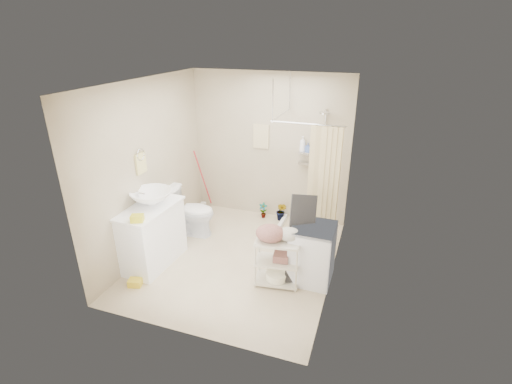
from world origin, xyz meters
TOP-DOWN VIEW (x-y plane):
  - floor at (0.00, 0.00)m, footprint 3.20×3.20m
  - ceiling at (0.00, 0.00)m, footprint 2.80×3.20m
  - wall_back at (0.00, 1.60)m, footprint 2.80×0.04m
  - wall_front at (0.00, -1.60)m, footprint 2.80×0.04m
  - wall_left at (-1.40, 0.00)m, footprint 0.04×3.20m
  - wall_right at (1.40, 0.00)m, footprint 0.04×3.20m
  - vanity at (-1.16, -0.47)m, footprint 0.64×1.07m
  - sink at (-1.16, -0.36)m, footprint 0.64×0.64m
  - counter_basket at (-1.04, -0.88)m, footprint 0.19×0.18m
  - floor_basket at (-1.09, -1.05)m, footprint 0.30×0.26m
  - toilet at (-1.04, 0.49)m, footprint 0.85×0.53m
  - mop at (-1.29, 1.44)m, footprint 0.13×0.13m
  - potted_plant_a at (-0.05, 1.42)m, footprint 0.16×0.12m
  - potted_plant_b at (0.29, 1.44)m, footprint 0.24×0.21m
  - hanging_towel at (-0.15, 1.58)m, footprint 0.28×0.03m
  - towel_ring at (-1.38, -0.20)m, footprint 0.04×0.22m
  - tp_holder at (-1.36, 0.05)m, footprint 0.08×0.12m
  - shower at (0.85, 1.05)m, footprint 1.10×1.10m
  - shampoo_bottle_a at (0.60, 1.52)m, footprint 0.12×0.12m
  - shampoo_bottle_b at (0.70, 1.51)m, footprint 0.07×0.08m
  - washing_machine at (1.14, -0.11)m, footprint 0.56×0.58m
  - laundry_rack at (0.72, -0.37)m, footprint 0.62×0.42m
  - ironing_board at (0.98, -0.15)m, footprint 0.36×0.26m

SIDE VIEW (x-z plane):
  - floor at x=0.00m, z-range 0.00..0.00m
  - floor_basket at x=-1.09m, z-range 0.00..0.14m
  - potted_plant_a at x=-0.05m, z-range 0.00..0.30m
  - potted_plant_b at x=0.29m, z-range 0.00..0.36m
  - laundry_rack at x=0.72m, z-range 0.00..0.80m
  - washing_machine at x=1.14m, z-range 0.00..0.82m
  - toilet at x=-1.04m, z-range 0.00..0.83m
  - vanity at x=-1.16m, z-range 0.00..0.91m
  - mop at x=-1.29m, z-range 0.00..1.18m
  - ironing_board at x=0.98m, z-range 0.00..1.25m
  - tp_holder at x=-1.36m, z-range 0.65..0.79m
  - counter_basket at x=-1.04m, z-range 0.91..1.00m
  - sink at x=-1.16m, z-range 0.91..1.12m
  - shower at x=0.85m, z-range 0.00..2.10m
  - wall_back at x=0.00m, z-range 0.00..2.60m
  - wall_front at x=0.00m, z-range 0.00..2.60m
  - wall_left at x=-1.40m, z-range 0.00..2.60m
  - wall_right at x=1.40m, z-range 0.00..2.60m
  - shampoo_bottle_b at x=0.70m, z-range 1.32..1.48m
  - shampoo_bottle_a at x=0.60m, z-range 1.32..1.58m
  - towel_ring at x=-1.38m, z-range 1.30..1.64m
  - hanging_towel at x=-0.15m, z-range 1.29..1.71m
  - ceiling at x=0.00m, z-range 2.58..2.62m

